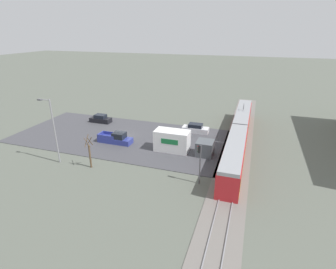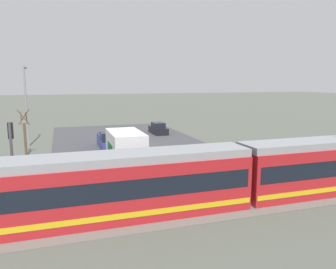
{
  "view_description": "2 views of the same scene",
  "coord_description": "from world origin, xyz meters",
  "px_view_note": "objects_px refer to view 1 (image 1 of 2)",
  "views": [
    {
      "loc": [
        37.58,
        20.94,
        17.39
      ],
      "look_at": [
        2.39,
        9.17,
        2.48
      ],
      "focal_mm": 28.0,
      "sensor_mm": 36.0,
      "label": 1
    },
    {
      "loc": [
        7.67,
        36.22,
        7.38
      ],
      "look_at": [
        -0.26,
        12.18,
        3.26
      ],
      "focal_mm": 35.0,
      "sensor_mm": 36.0,
      "label": 2
    }
  ],
  "objects_px": {
    "light_rail_tram": "(239,135)",
    "sedan_car_1": "(101,119)",
    "street_tree": "(90,153)",
    "box_truck": "(180,142)",
    "pickup_truck": "(116,139)",
    "sedan_car_0": "(195,129)",
    "traffic_light_pole": "(200,159)",
    "street_lamp_near_crossing": "(53,128)"
  },
  "relations": [
    {
      "from": "light_rail_tram",
      "to": "sedan_car_1",
      "type": "bearing_deg",
      "value": -95.71
    },
    {
      "from": "sedan_car_1",
      "to": "street_tree",
      "type": "distance_m",
      "value": 18.76
    },
    {
      "from": "box_truck",
      "to": "sedan_car_1",
      "type": "distance_m",
      "value": 20.47
    },
    {
      "from": "pickup_truck",
      "to": "sedan_car_0",
      "type": "height_order",
      "value": "pickup_truck"
    },
    {
      "from": "traffic_light_pole",
      "to": "sedan_car_1",
      "type": "bearing_deg",
      "value": -124.01
    },
    {
      "from": "street_lamp_near_crossing",
      "to": "light_rail_tram",
      "type": "bearing_deg",
      "value": 120.73
    },
    {
      "from": "sedan_car_0",
      "to": "sedan_car_1",
      "type": "height_order",
      "value": "sedan_car_1"
    },
    {
      "from": "sedan_car_1",
      "to": "street_lamp_near_crossing",
      "type": "distance_m",
      "value": 17.61
    },
    {
      "from": "pickup_truck",
      "to": "street_lamp_near_crossing",
      "type": "xyz_separation_m",
      "value": [
        8.52,
        -4.37,
        4.4
      ]
    },
    {
      "from": "sedan_car_0",
      "to": "box_truck",
      "type": "bearing_deg",
      "value": -2.89
    },
    {
      "from": "traffic_light_pole",
      "to": "street_lamp_near_crossing",
      "type": "bearing_deg",
      "value": -87.55
    },
    {
      "from": "light_rail_tram",
      "to": "street_tree",
      "type": "xyz_separation_m",
      "value": [
        13.81,
        -18.27,
        0.32
      ]
    },
    {
      "from": "sedan_car_0",
      "to": "street_tree",
      "type": "xyz_separation_m",
      "value": [
        17.22,
        -10.47,
        1.39
      ]
    },
    {
      "from": "sedan_car_0",
      "to": "street_lamp_near_crossing",
      "type": "distance_m",
      "value": 23.83
    },
    {
      "from": "sedan_car_0",
      "to": "street_lamp_near_crossing",
      "type": "bearing_deg",
      "value": -42.09
    },
    {
      "from": "box_truck",
      "to": "street_tree",
      "type": "bearing_deg",
      "value": -49.76
    },
    {
      "from": "sedan_car_0",
      "to": "traffic_light_pole",
      "type": "bearing_deg",
      "value": 14.21
    },
    {
      "from": "light_rail_tram",
      "to": "sedan_car_0",
      "type": "height_order",
      "value": "light_rail_tram"
    },
    {
      "from": "sedan_car_1",
      "to": "light_rail_tram",
      "type": "bearing_deg",
      "value": 84.29
    },
    {
      "from": "sedan_car_1",
      "to": "street_lamp_near_crossing",
      "type": "height_order",
      "value": "street_lamp_near_crossing"
    },
    {
      "from": "sedan_car_1",
      "to": "street_tree",
      "type": "height_order",
      "value": "street_tree"
    },
    {
      "from": "pickup_truck",
      "to": "sedan_car_1",
      "type": "bearing_deg",
      "value": -135.74
    },
    {
      "from": "light_rail_tram",
      "to": "pickup_truck",
      "type": "relative_size",
      "value": 5.62
    },
    {
      "from": "light_rail_tram",
      "to": "street_lamp_near_crossing",
      "type": "height_order",
      "value": "street_lamp_near_crossing"
    },
    {
      "from": "street_lamp_near_crossing",
      "to": "sedan_car_1",
      "type": "bearing_deg",
      "value": -167.93
    },
    {
      "from": "pickup_truck",
      "to": "sedan_car_0",
      "type": "relative_size",
      "value": 1.2
    },
    {
      "from": "sedan_car_1",
      "to": "street_tree",
      "type": "bearing_deg",
      "value": 28.0
    },
    {
      "from": "box_truck",
      "to": "sedan_car_1",
      "type": "relative_size",
      "value": 2.12
    },
    {
      "from": "sedan_car_1",
      "to": "traffic_light_pole",
      "type": "distance_m",
      "value": 28.39
    },
    {
      "from": "pickup_truck",
      "to": "light_rail_tram",
      "type": "bearing_deg",
      "value": 105.88
    },
    {
      "from": "light_rail_tram",
      "to": "street_lamp_near_crossing",
      "type": "bearing_deg",
      "value": -59.27
    },
    {
      "from": "sedan_car_0",
      "to": "street_lamp_near_crossing",
      "type": "xyz_separation_m",
      "value": [
        17.37,
        -15.69,
        4.46
      ]
    },
    {
      "from": "traffic_light_pole",
      "to": "sedan_car_0",
      "type": "bearing_deg",
      "value": -165.79
    },
    {
      "from": "sedan_car_1",
      "to": "traffic_light_pole",
      "type": "xyz_separation_m",
      "value": [
        15.82,
        23.44,
        2.55
      ]
    },
    {
      "from": "street_tree",
      "to": "sedan_car_0",
      "type": "bearing_deg",
      "value": 148.69
    },
    {
      "from": "pickup_truck",
      "to": "street_tree",
      "type": "distance_m",
      "value": 8.52
    },
    {
      "from": "light_rail_tram",
      "to": "sedan_car_1",
      "type": "relative_size",
      "value": 7.56
    },
    {
      "from": "pickup_truck",
      "to": "sedan_car_0",
      "type": "bearing_deg",
      "value": 128.02
    },
    {
      "from": "light_rail_tram",
      "to": "traffic_light_pole",
      "type": "relative_size",
      "value": 6.31
    },
    {
      "from": "box_truck",
      "to": "traffic_light_pole",
      "type": "distance_m",
      "value": 9.22
    },
    {
      "from": "light_rail_tram",
      "to": "sedan_car_0",
      "type": "bearing_deg",
      "value": -113.64
    },
    {
      "from": "light_rail_tram",
      "to": "traffic_light_pole",
      "type": "bearing_deg",
      "value": -15.41
    }
  ]
}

